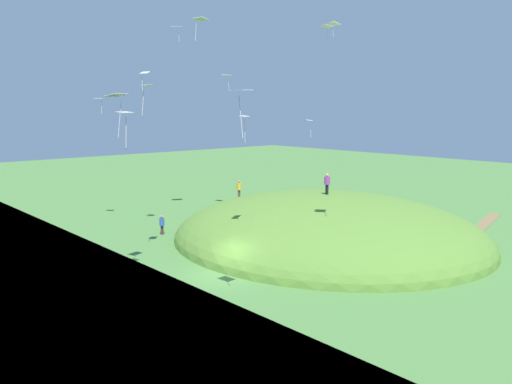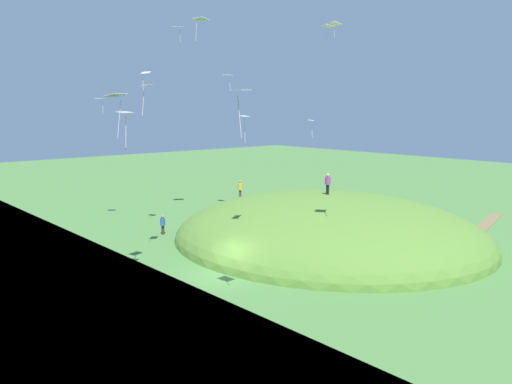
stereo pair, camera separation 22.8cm
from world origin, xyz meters
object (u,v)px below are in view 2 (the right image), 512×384
at_px(person_with_child, 163,222).
at_px(kite_8, 311,121).
at_px(person_near_shore, 240,187).
at_px(kite_10, 328,26).
at_px(kite_0, 228,76).
at_px(kite_1, 178,27).
at_px(kite_12, 201,20).
at_px(kite_5, 245,119).
at_px(person_walking_path, 328,181).
at_px(kite_11, 145,74).
at_px(kite_2, 239,93).
at_px(kite_13, 146,88).
at_px(kite_7, 125,115).
at_px(kite_9, 100,99).
at_px(kite_3, 116,97).
at_px(kite_4, 336,24).

relative_size(person_with_child, kite_8, 0.90).
height_order(person_near_shore, kite_10, kite_10).
relative_size(kite_0, kite_1, 1.04).
bearing_deg(kite_12, person_near_shore, 35.82).
bearing_deg(kite_5, person_walking_path, 10.07).
xyz_separation_m(kite_11, kite_12, (0.58, -6.76, 3.30)).
relative_size(kite_1, kite_8, 0.78).
bearing_deg(kite_11, person_with_child, -77.73).
xyz_separation_m(kite_2, kite_13, (1.70, 11.36, 0.61)).
relative_size(person_walking_path, kite_13, 0.82).
bearing_deg(kite_1, person_walking_path, -74.91).
distance_m(kite_7, kite_12, 10.14).
height_order(person_near_shore, kite_2, kite_2).
height_order(kite_2, kite_10, kite_10).
bearing_deg(kite_2, kite_11, 72.85).
bearing_deg(kite_11, kite_13, -119.19).
bearing_deg(kite_8, kite_9, 158.76).
bearing_deg(kite_11, kite_7, -125.36).
xyz_separation_m(kite_9, kite_13, (-2.82, -12.88, 0.53)).
distance_m(person_near_shore, kite_1, 15.29).
bearing_deg(kite_0, kite_5, -124.94).
bearing_deg(kite_8, kite_10, -124.70).
relative_size(person_near_shore, kite_10, 1.19).
xyz_separation_m(kite_3, kite_10, (22.19, 4.91, 6.30)).
bearing_deg(kite_8, kite_12, -162.85).
relative_size(kite_3, kite_8, 1.33).
bearing_deg(person_near_shore, kite_13, 5.50).
distance_m(kite_1, kite_12, 11.44).
distance_m(kite_0, kite_9, 11.73).
height_order(kite_0, kite_4, kite_4).
xyz_separation_m(kite_5, kite_10, (14.43, 6.14, 7.50)).
bearing_deg(person_near_shore, kite_2, 29.43).
bearing_deg(kite_7, person_near_shore, 29.43).
bearing_deg(kite_0, kite_12, -136.54).
relative_size(kite_3, kite_13, 1.17).
height_order(kite_2, kite_11, kite_11).
distance_m(kite_1, kite_13, 15.46).
distance_m(kite_2, kite_5, 8.04).
height_order(person_with_child, kite_13, kite_13).
bearing_deg(kite_4, kite_1, 137.15).
relative_size(kite_8, kite_12, 1.14).
xyz_separation_m(kite_1, kite_12, (-4.81, -10.31, -1.16)).
xyz_separation_m(person_near_shore, kite_3, (-17.20, -10.72, 7.70)).
height_order(kite_3, kite_5, kite_3).
height_order(kite_1, kite_12, kite_1).
height_order(kite_10, kite_12, kite_10).
distance_m(person_with_child, kite_2, 20.60).
xyz_separation_m(kite_2, kite_12, (6.31, 11.83, 5.28)).
distance_m(kite_2, kite_7, 9.11).
xyz_separation_m(kite_4, kite_9, (-16.84, 11.60, -6.57)).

